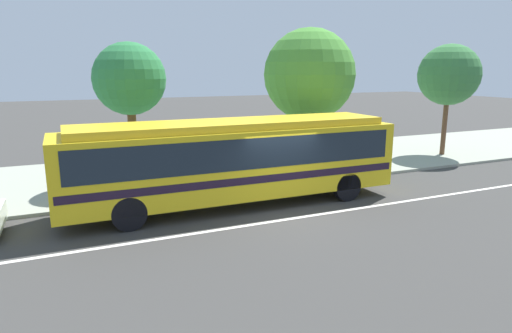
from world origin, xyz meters
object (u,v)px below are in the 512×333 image
pedestrian_waiting_near_sign (120,168)px  street_tree_far_end (449,75)px  transit_bus (234,157)px  street_tree_mid_block (309,75)px  street_tree_near_stop (129,80)px  bus_stop_sign (338,139)px

pedestrian_waiting_near_sign → street_tree_far_end: size_ratio=0.31×
transit_bus → street_tree_far_end: bearing=14.9°
transit_bus → street_tree_mid_block: bearing=37.6°
street_tree_near_stop → street_tree_far_end: size_ratio=0.96×
street_tree_near_stop → pedestrian_waiting_near_sign: bearing=-112.7°
pedestrian_waiting_near_sign → bus_stop_sign: bus_stop_sign is taller
transit_bus → pedestrian_waiting_near_sign: 4.09m
street_tree_far_end → transit_bus: bearing=-165.1°
street_tree_near_stop → street_tree_mid_block: (7.83, -0.08, 0.15)m
transit_bus → street_tree_mid_block: size_ratio=1.81×
pedestrian_waiting_near_sign → street_tree_near_stop: size_ratio=0.32×
pedestrian_waiting_near_sign → street_tree_mid_block: (8.62, 1.81, 3.12)m
transit_bus → street_tree_near_stop: bearing=122.4°
bus_stop_sign → street_tree_near_stop: size_ratio=0.44×
transit_bus → pedestrian_waiting_near_sign: bearing=147.0°
street_tree_mid_block → pedestrian_waiting_near_sign: bearing=-168.1°
transit_bus → street_tree_far_end: size_ratio=1.99×
pedestrian_waiting_near_sign → street_tree_mid_block: size_ratio=0.28×
street_tree_mid_block → street_tree_far_end: bearing=-3.8°
pedestrian_waiting_near_sign → street_tree_near_stop: 3.61m
street_tree_near_stop → street_tree_far_end: (15.71, -0.61, 0.10)m
transit_bus → bus_stop_sign: transit_bus is taller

